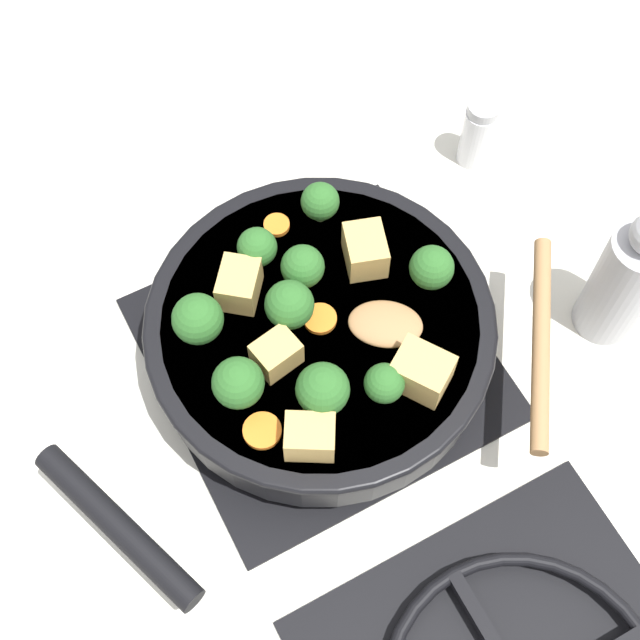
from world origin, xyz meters
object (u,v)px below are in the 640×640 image
at_px(skillet_pan, 318,334).
at_px(salt_shaker, 478,133).
at_px(wooden_spoon, 469,333).
at_px(pepper_mill, 625,280).

relative_size(skillet_pan, salt_shaker, 5.08).
xyz_separation_m(wooden_spoon, salt_shaker, (-0.16, -0.22, -0.05)).
xyz_separation_m(wooden_spoon, pepper_mill, (-0.16, 0.02, -0.01)).
distance_m(skillet_pan, wooden_spoon, 0.14).
bearing_deg(salt_shaker, skillet_pan, 27.41).
relative_size(skillet_pan, wooden_spoon, 1.98).
distance_m(pepper_mill, salt_shaker, 0.24).
relative_size(wooden_spoon, pepper_mill, 1.26).
bearing_deg(wooden_spoon, pepper_mill, 173.82).
distance_m(skillet_pan, pepper_mill, 0.29).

